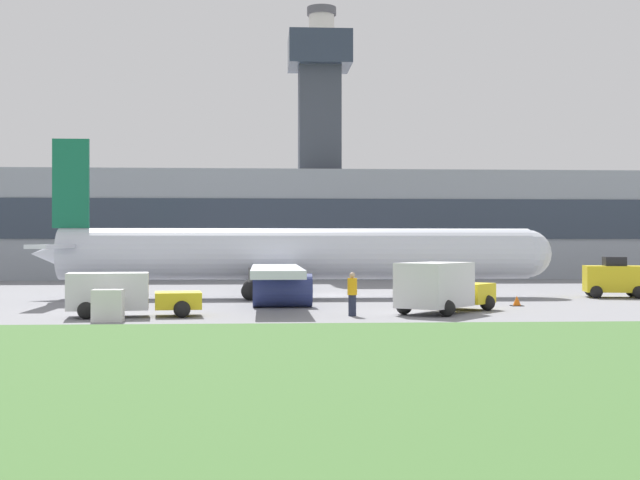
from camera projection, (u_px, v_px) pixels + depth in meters
name	position (u px, v px, depth m)	size (l,w,h in m)	color
ground_plane	(325.00, 296.00, 51.18)	(400.00, 400.00, 0.00)	gray
grass_strip	(480.00, 425.00, 14.76)	(240.00, 37.00, 0.06)	#426B33
terminal_building	(304.00, 223.00, 78.48)	(84.05, 11.77, 21.43)	#8C939E
smokestack_left	(322.00, 136.00, 110.37)	(3.63, 3.63, 32.26)	beige
airplane	(288.00, 256.00, 49.21)	(28.79, 26.93, 8.71)	silver
pushback_tug	(614.00, 279.00, 49.50)	(3.50, 2.86, 2.27)	yellow
baggage_truck	(124.00, 295.00, 36.60)	(5.59, 2.91, 1.82)	yellow
fuel_truck	(442.00, 288.00, 38.53)	(5.23, 5.83, 2.21)	yellow
ground_crew_person	(352.00, 294.00, 36.99)	(0.57, 0.57, 1.82)	#23283D
traffic_cone_near_nose	(517.00, 301.00, 42.90)	(0.58, 0.58, 0.50)	black
utility_cabinet	(108.00, 306.00, 34.44)	(1.17, 0.81, 1.24)	silver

